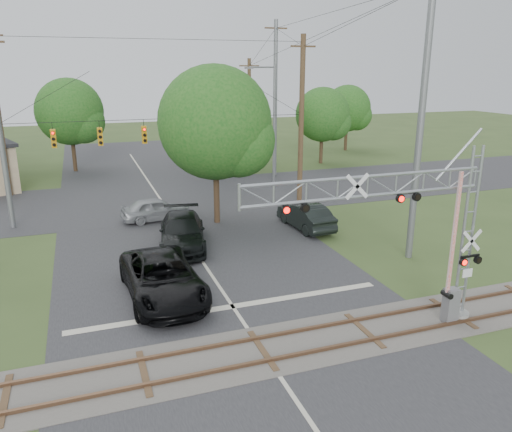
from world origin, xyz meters
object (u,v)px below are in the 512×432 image
object	(u,v)px
pickup_black	(163,278)
streetlight	(272,119)
traffic_signal_span	(179,127)
car_dark	(182,232)
crossing_gantry	(407,225)
sedan_silver	(156,209)

from	to	relation	value
pickup_black	streetlight	xyz separation A→B (m)	(12.00, 18.29, 4.48)
pickup_black	streetlight	distance (m)	22.33
traffic_signal_span	car_dark	bearing A→B (deg)	-101.48
car_dark	streetlight	world-z (taller)	streetlight
crossing_gantry	car_dark	bearing A→B (deg)	116.02
traffic_signal_span	streetlight	distance (m)	10.29
traffic_signal_span	car_dark	xyz separation A→B (m)	(-1.37, -6.75, -4.82)
car_dark	streetlight	xyz separation A→B (m)	(9.98, 12.39, 4.51)
traffic_signal_span	car_dark	size ratio (longest dim) A/B	3.31
crossing_gantry	sedan_silver	world-z (taller)	crossing_gantry
pickup_black	car_dark	xyz separation A→B (m)	(2.02, 5.90, -0.03)
traffic_signal_span	sedan_silver	distance (m)	5.47
sedan_silver	car_dark	bearing A→B (deg)	-179.05
pickup_black	streetlight	size ratio (longest dim) A/B	0.66
pickup_black	sedan_silver	world-z (taller)	pickup_black
crossing_gantry	streetlight	bearing A→B (deg)	79.80
traffic_signal_span	pickup_black	distance (m)	13.95
car_dark	pickup_black	bearing A→B (deg)	-98.24
pickup_black	car_dark	distance (m)	6.24
crossing_gantry	sedan_silver	bearing A→B (deg)	110.19
crossing_gantry	streetlight	xyz separation A→B (m)	(4.32, 23.99, 1.25)
crossing_gantry	streetlight	distance (m)	24.41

